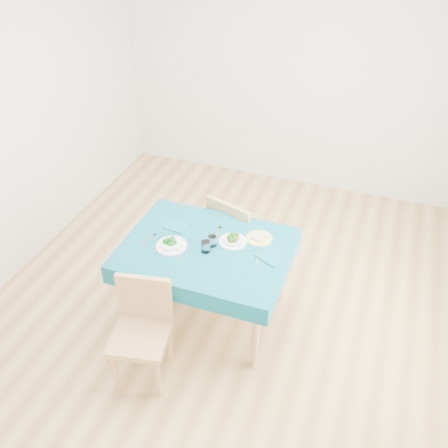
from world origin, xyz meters
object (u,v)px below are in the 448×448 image
(table, at_px, (207,282))
(bowl_near, at_px, (171,243))
(side_plate, at_px, (259,238))
(chair_far, at_px, (242,219))
(bowl_far, at_px, (233,239))
(chair_near, at_px, (139,330))

(table, bearing_deg, bowl_near, -160.79)
(side_plate, bearing_deg, table, -146.67)
(chair_far, relative_size, bowl_near, 4.62)
(chair_far, xyz_separation_m, bowl_near, (-0.32, -0.79, 0.22))
(table, distance_m, bowl_far, 0.47)
(chair_near, relative_size, bowl_far, 4.45)
(chair_near, xyz_separation_m, bowl_far, (0.40, 0.88, 0.29))
(bowl_near, height_order, side_plate, bowl_near)
(table, relative_size, bowl_far, 5.72)
(bowl_near, distance_m, bowl_far, 0.49)
(side_plate, bearing_deg, chair_far, 122.94)
(table, distance_m, chair_far, 0.73)
(chair_near, distance_m, chair_far, 1.49)
(chair_far, bearing_deg, table, 101.88)
(table, bearing_deg, chair_near, -106.08)
(table, xyz_separation_m, side_plate, (0.37, 0.24, 0.38))
(chair_far, relative_size, bowl_far, 5.04)
(table, xyz_separation_m, bowl_near, (-0.26, -0.09, 0.42))
(bowl_near, bearing_deg, chair_near, -86.79)
(bowl_far, bearing_deg, bowl_near, -153.63)
(chair_near, relative_size, bowl_near, 4.07)
(bowl_far, height_order, side_plate, bowl_far)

